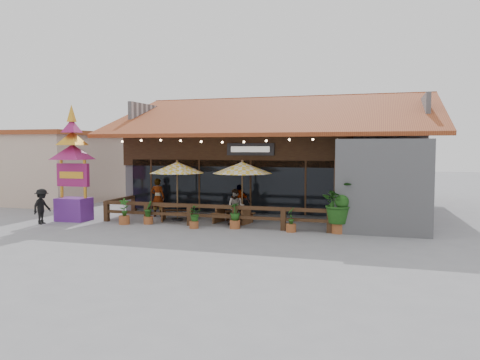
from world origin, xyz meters
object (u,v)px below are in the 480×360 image
(thai_sign_tower, at_px, (73,155))
(pedestrian, at_px, (42,206))
(picnic_table_left, at_px, (177,210))
(umbrella_left, at_px, (177,168))
(umbrella_right, at_px, (242,168))
(picnic_table_right, at_px, (233,212))
(tropical_plant, at_px, (339,204))

(thai_sign_tower, bearing_deg, pedestrian, -120.74)
(picnic_table_left, bearing_deg, umbrella_left, 60.55)
(picnic_table_left, bearing_deg, thai_sign_tower, -162.02)
(thai_sign_tower, bearing_deg, umbrella_right, 11.24)
(umbrella_right, height_order, picnic_table_right, umbrella_right)
(umbrella_left, xyz_separation_m, pedestrian, (-5.11, -2.67, -1.61))
(umbrella_right, height_order, thai_sign_tower, thai_sign_tower)
(picnic_table_left, bearing_deg, picnic_table_right, -0.77)
(umbrella_left, relative_size, umbrella_right, 0.85)
(picnic_table_left, xyz_separation_m, tropical_plant, (7.28, -1.14, 0.67))
(picnic_table_left, xyz_separation_m, pedestrian, (-5.09, -2.62, 0.30))
(umbrella_right, bearing_deg, pedestrian, -161.80)
(thai_sign_tower, distance_m, tropical_plant, 11.79)
(thai_sign_tower, height_order, tropical_plant, thai_sign_tower)
(umbrella_left, xyz_separation_m, picnic_table_right, (2.65, -0.08, -1.88))
(umbrella_left, height_order, picnic_table_right, umbrella_left)
(picnic_table_right, relative_size, thai_sign_tower, 0.33)
(umbrella_right, height_order, picnic_table_left, umbrella_right)
(umbrella_left, relative_size, pedestrian, 1.79)
(picnic_table_left, height_order, pedestrian, pedestrian)
(picnic_table_right, height_order, pedestrian, pedestrian)
(tropical_plant, xyz_separation_m, pedestrian, (-12.37, -1.48, -0.38))
(umbrella_right, relative_size, picnic_table_left, 1.83)
(picnic_table_left, height_order, picnic_table_right, picnic_table_right)
(picnic_table_right, distance_m, tropical_plant, 4.78)
(umbrella_left, height_order, umbrella_right, umbrella_right)
(umbrella_left, xyz_separation_m, picnic_table_left, (-0.03, -0.05, -1.90))
(umbrella_right, bearing_deg, picnic_table_right, -166.23)
(pedestrian, bearing_deg, picnic_table_right, -72.00)
(picnic_table_right, bearing_deg, tropical_plant, -13.50)
(umbrella_left, relative_size, thai_sign_tower, 0.49)
(picnic_table_left, bearing_deg, tropical_plant, -8.91)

